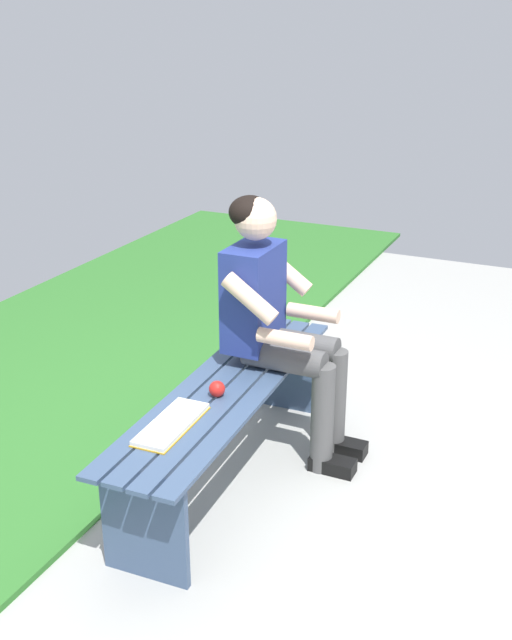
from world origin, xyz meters
The scene contains 4 objects.
bench_near centered at (0.00, 0.00, 0.36)m, with size 1.77×0.47×0.48m.
person_seated centered at (-0.34, 0.10, 0.71)m, with size 0.50×0.69×1.28m.
apple centered at (0.10, 0.01, 0.52)m, with size 0.07×0.07×0.07m, color red.
book_open centered at (0.42, -0.04, 0.49)m, with size 0.42×0.17×0.02m.
Camera 1 is at (2.82, 1.45, 2.07)m, focal length 43.56 mm.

